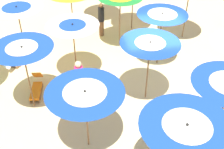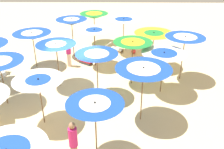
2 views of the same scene
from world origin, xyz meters
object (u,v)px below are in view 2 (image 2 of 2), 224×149
(beach_umbrella_6, at_px, (94,33))
(beach_umbrella_15, at_px, (185,40))
(beach_umbrella_0, at_px, (94,16))
(beachgoer_1, at_px, (69,52))
(beach_umbrella_7, at_px, (56,47))
(beach_umbrella_18, at_px, (95,108))
(beach_umbrella_5, at_px, (124,21))
(lounger_1, at_px, (115,48))
(beach_umbrella_2, at_px, (32,36))
(beachgoer_2, at_px, (73,143))
(beach_umbrella_11, at_px, (133,45))
(lounger_4, at_px, (0,74))
(beach_umbrella_17, at_px, (143,73))
(beach_umbrella_1, at_px, (72,22))
(lounger_2, at_px, (85,60))
(beachgoer_0, at_px, (149,63))
(beach_umbrella_16, at_px, (164,56))
(beach_umbrella_10, at_px, (154,36))
(beach_umbrella_13, at_px, (39,84))
(lounger_0, at_px, (84,53))
(beach_umbrella_12, at_px, (97,57))

(beach_umbrella_6, height_order, beach_umbrella_15, beach_umbrella_15)
(beach_umbrella_0, bearing_deg, beachgoer_1, -107.63)
(beach_umbrella_7, bearing_deg, beach_umbrella_18, -65.46)
(beach_umbrella_5, bearing_deg, lounger_1, 155.21)
(beach_umbrella_7, bearing_deg, beach_umbrella_6, 55.05)
(beach_umbrella_0, relative_size, beach_umbrella_2, 1.04)
(beach_umbrella_7, height_order, beachgoer_2, beach_umbrella_7)
(beach_umbrella_2, height_order, beachgoer_1, beach_umbrella_2)
(beach_umbrella_6, height_order, beach_umbrella_7, beach_umbrella_7)
(beach_umbrella_11, relative_size, lounger_4, 1.80)
(beach_umbrella_6, distance_m, beach_umbrella_17, 5.84)
(beach_umbrella_6, distance_m, beachgoer_2, 7.99)
(beach_umbrella_1, bearing_deg, beach_umbrella_6, -46.28)
(beach_umbrella_2, height_order, beach_umbrella_6, beach_umbrella_6)
(lounger_2, bearing_deg, beachgoer_0, 10.47)
(beach_umbrella_16, bearing_deg, beach_umbrella_11, 148.57)
(beach_umbrella_11, bearing_deg, beach_umbrella_2, 160.92)
(beach_umbrella_15, relative_size, beachgoer_2, 1.44)
(beach_umbrella_0, distance_m, beachgoer_1, 4.37)
(beach_umbrella_6, relative_size, beach_umbrella_10, 1.04)
(beach_umbrella_15, bearing_deg, beach_umbrella_1, 153.20)
(beach_umbrella_10, distance_m, beach_umbrella_15, 2.13)
(beach_umbrella_11, bearing_deg, lounger_2, 138.80)
(beach_umbrella_13, xyz_separation_m, lounger_2, (1.09, 5.96, -1.71))
(beach_umbrella_7, bearing_deg, beach_umbrella_16, -6.16)
(beach_umbrella_18, bearing_deg, beach_umbrella_1, 103.26)
(beach_umbrella_15, xyz_separation_m, beachgoer_0, (-1.73, 0.21, -1.43))
(beach_umbrella_16, relative_size, lounger_2, 1.92)
(beach_umbrella_5, height_order, beach_umbrella_13, beach_umbrella_5)
(lounger_0, bearing_deg, beach_umbrella_17, 120.29)
(beach_umbrella_5, relative_size, beach_umbrella_11, 0.99)
(beach_umbrella_1, height_order, beach_umbrella_18, beach_umbrella_1)
(beach_umbrella_2, xyz_separation_m, beach_umbrella_10, (7.09, 0.10, -0.02))
(beach_umbrella_7, distance_m, beach_umbrella_10, 5.73)
(lounger_0, bearing_deg, beach_umbrella_15, 156.27)
(beach_umbrella_15, xyz_separation_m, beach_umbrella_18, (-4.29, -5.90, -0.19))
(beach_umbrella_12, bearing_deg, beach_umbrella_16, 8.37)
(beach_umbrella_16, relative_size, lounger_1, 1.72)
(beach_umbrella_12, relative_size, beach_umbrella_13, 1.10)
(lounger_1, bearing_deg, beach_umbrella_10, -13.25)
(beach_umbrella_11, relative_size, beachgoer_2, 1.38)
(beach_umbrella_0, bearing_deg, beachgoer_0, -57.23)
(beach_umbrella_15, bearing_deg, lounger_1, 132.25)
(beach_umbrella_18, bearing_deg, beachgoer_1, 106.33)
(lounger_1, bearing_deg, beach_umbrella_7, -86.71)
(beach_umbrella_0, bearing_deg, beach_umbrella_17, -73.98)
(beach_umbrella_11, distance_m, beachgoer_2, 6.31)
(beach_umbrella_15, relative_size, beach_umbrella_16, 1.14)
(beach_umbrella_6, distance_m, lounger_2, 2.08)
(beach_umbrella_18, bearing_deg, beach_umbrella_15, 54.01)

